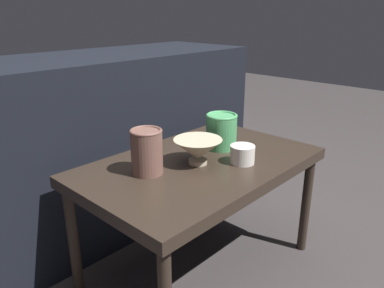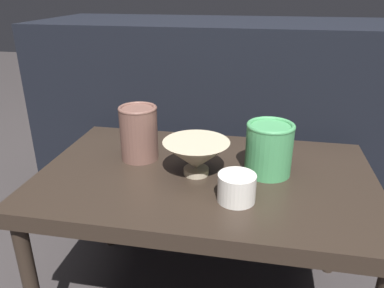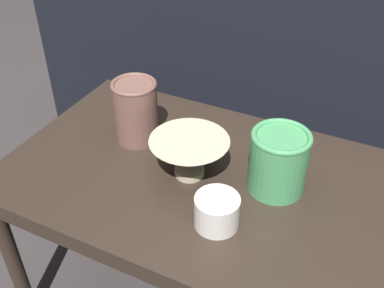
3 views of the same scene
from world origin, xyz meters
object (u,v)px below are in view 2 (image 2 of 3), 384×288
Objects in this scene: vase_textured_left at (139,132)px; bowl at (196,156)px; vase_colorful_right at (269,148)px; cup at (237,188)px.

bowl is at bearing -21.27° from vase_textured_left.
vase_colorful_right is (0.17, 0.04, 0.02)m from bowl.
vase_textured_left is 1.75× the size of cup.
vase_textured_left is 0.34m from vase_colorful_right.
bowl is at bearing -166.98° from vase_colorful_right.
vase_colorful_right reaches higher than bowl.
vase_colorful_right is 0.16m from cup.
cup is (0.28, -0.17, -0.04)m from vase_textured_left.
vase_colorful_right is 1.58× the size of cup.
vase_textured_left reaches higher than vase_colorful_right.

